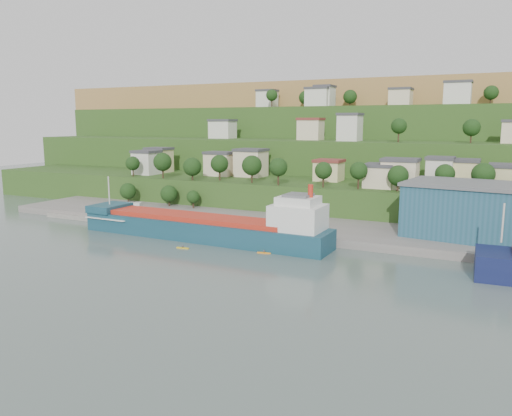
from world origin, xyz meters
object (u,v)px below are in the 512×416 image
Objects in this scene: cargo_ship_near at (209,229)px; warehouse at (475,210)px; caravan at (130,208)px; kayak_orange at (264,252)px.

cargo_ship_near is 1.99× the size of warehouse.
cargo_ship_near is at bearing -45.52° from caravan.
warehouse is 10.73× the size of kayak_orange.
cargo_ship_near reaches higher than warehouse.
cargo_ship_near reaches higher than caravan.
kayak_orange is at bearing -44.28° from caravan.
cargo_ship_near is 21.39× the size of kayak_orange.
kayak_orange is (17.69, -5.84, -2.49)m from cargo_ship_near.
caravan is 59.38m from kayak_orange.
caravan is at bearing 158.90° from cargo_ship_near.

